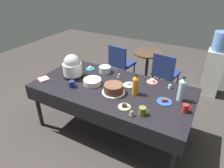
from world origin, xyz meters
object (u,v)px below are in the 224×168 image
object	(u,v)px
cupcake_lemon	(81,68)
coffee_mug_olive	(143,111)
slow_cooker	(72,67)
dessert_plate_white	(129,85)
glass_salad_bowl	(105,69)
cupcake_mint	(132,113)
dessert_plate_teal	(90,68)
coffee_mug_navy	(72,84)
round_cafe_table	(147,62)
soda_bottle_orange_juice	(136,85)
water_cooler	(214,66)
coffee_mug_black	(69,66)
maroon_chair_left	(120,62)
ceramic_snack_bowl	(92,82)
cupcake_vanilla	(119,76)
maroon_chair_right	(165,71)
soda_bottle_water	(182,89)
dessert_plate_cobalt	(164,101)
dessert_plate_coral	(152,81)
cupcake_cocoa	(170,86)
dessert_plate_sage	(124,106)
coffee_mug_red	(186,108)
potluck_table	(112,91)
frosted_layer_cake	(113,89)

from	to	relation	value
cupcake_lemon	coffee_mug_olive	xyz separation A→B (m)	(1.30, -0.61, 0.01)
slow_cooker	dessert_plate_white	distance (m)	0.88
glass_salad_bowl	cupcake_mint	world-z (taller)	glass_salad_bowl
dessert_plate_teal	coffee_mug_navy	xyz separation A→B (m)	(0.10, -0.59, 0.04)
dessert_plate_teal	round_cafe_table	size ratio (longest dim) A/B	0.20
soda_bottle_orange_juice	water_cooler	bearing A→B (deg)	65.24
dessert_plate_teal	coffee_mug_black	xyz separation A→B (m)	(-0.32, -0.14, 0.03)
glass_salad_bowl	maroon_chair_left	distance (m)	1.11
ceramic_snack_bowl	coffee_mug_black	size ratio (longest dim) A/B	2.04
cupcake_vanilla	maroon_chair_left	bearing A→B (deg)	115.43
dessert_plate_white	water_cooler	size ratio (longest dim) A/B	0.13
slow_cooker	maroon_chair_right	xyz separation A→B (m)	(1.06, 1.40, -0.42)
ceramic_snack_bowl	coffee_mug_olive	distance (m)	0.93
soda_bottle_orange_juice	glass_salad_bowl	bearing A→B (deg)	152.00
ceramic_snack_bowl	soda_bottle_water	size ratio (longest dim) A/B	0.78
slow_cooker	dessert_plate_cobalt	world-z (taller)	slow_cooker
dessert_plate_cobalt	coffee_mug_black	size ratio (longest dim) A/B	1.49
dessert_plate_coral	round_cafe_table	xyz separation A→B (m)	(-0.49, 1.21, -0.26)
cupcake_cocoa	coffee_mug_olive	size ratio (longest dim) A/B	0.54
maroon_chair_right	water_cooler	world-z (taller)	water_cooler
glass_salad_bowl	coffee_mug_black	xyz separation A→B (m)	(-0.60, -0.15, -0.01)
dessert_plate_white	dessert_plate_coral	bearing A→B (deg)	43.44
dessert_plate_sage	coffee_mug_red	bearing A→B (deg)	21.76
potluck_table	soda_bottle_water	size ratio (longest dim) A/B	6.70
slow_cooker	coffee_mug_black	size ratio (longest dim) A/B	2.86
potluck_table	cupcake_vanilla	world-z (taller)	cupcake_vanilla
frosted_layer_cake	coffee_mug_navy	bearing A→B (deg)	-166.39
dessert_plate_cobalt	frosted_layer_cake	bearing A→B (deg)	-169.95
dessert_plate_coral	cupcake_vanilla	world-z (taller)	cupcake_vanilla
potluck_table	dessert_plate_cobalt	distance (m)	0.74
coffee_mug_olive	water_cooler	xyz separation A→B (m)	(0.60, 2.19, -0.21)
coffee_mug_olive	round_cafe_table	world-z (taller)	coffee_mug_olive
glass_salad_bowl	round_cafe_table	size ratio (longest dim) A/B	0.26
coffee_mug_navy	water_cooler	world-z (taller)	water_cooler
soda_bottle_water	maroon_chair_left	world-z (taller)	soda_bottle_water
dessert_plate_teal	water_cooler	xyz separation A→B (m)	(1.79, 1.50, -0.17)
water_cooler	cupcake_mint	bearing A→B (deg)	-107.11
maroon_chair_right	cupcake_cocoa	bearing A→B (deg)	-72.82
soda_bottle_orange_juice	round_cafe_table	xyz separation A→B (m)	(-0.39, 1.61, -0.38)
soda_bottle_orange_juice	cupcake_cocoa	bearing A→B (deg)	43.77
coffee_mug_olive	coffee_mug_black	xyz separation A→B (m)	(-1.50, 0.56, -0.00)
cupcake_vanilla	cupcake_cocoa	xyz separation A→B (m)	(0.75, 0.05, 0.00)
dessert_plate_sage	soda_bottle_orange_juice	bearing A→B (deg)	91.24
round_cafe_table	dessert_plate_cobalt	bearing A→B (deg)	-64.17
coffee_mug_red	maroon_chair_left	distance (m)	2.16
slow_cooker	dessert_plate_coral	xyz separation A→B (m)	(1.11, 0.41, -0.15)
cupcake_vanilla	coffee_mug_black	distance (m)	0.88
dessert_plate_white	cupcake_mint	size ratio (longest dim) A/B	2.33
dessert_plate_sage	cupcake_mint	xyz separation A→B (m)	(0.14, -0.10, 0.02)
cupcake_mint	coffee_mug_olive	world-z (taller)	coffee_mug_olive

